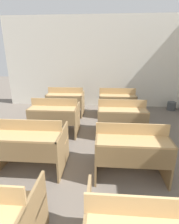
# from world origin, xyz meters

# --- Properties ---
(wall_back) EXTENTS (6.10, 0.06, 3.02)m
(wall_back) POSITION_xyz_m (0.00, 6.95, 1.51)
(wall_back) COLOR white
(wall_back) RESTS_ON ground_plane
(bench_second_left) EXTENTS (1.06, 0.78, 0.86)m
(bench_second_left) POSITION_xyz_m (-0.74, 3.12, 0.45)
(bench_second_left) COLOR #94764C
(bench_second_left) RESTS_ON ground_plane
(bench_second_right) EXTENTS (1.06, 0.78, 0.86)m
(bench_second_right) POSITION_xyz_m (0.84, 3.09, 0.45)
(bench_second_right) COLOR olive
(bench_second_right) RESTS_ON ground_plane
(bench_third_left) EXTENTS (1.06, 0.78, 0.86)m
(bench_third_left) POSITION_xyz_m (-0.71, 4.48, 0.45)
(bench_third_left) COLOR #97784E
(bench_third_left) RESTS_ON ground_plane
(bench_third_right) EXTENTS (1.06, 0.78, 0.86)m
(bench_third_right) POSITION_xyz_m (0.83, 4.49, 0.45)
(bench_third_right) COLOR #98794F
(bench_third_right) RESTS_ON ground_plane
(bench_back_left) EXTENTS (1.06, 0.78, 0.86)m
(bench_back_left) POSITION_xyz_m (-0.73, 5.84, 0.45)
(bench_back_left) COLOR #997B51
(bench_back_left) RESTS_ON ground_plane
(bench_back_right) EXTENTS (1.06, 0.78, 0.86)m
(bench_back_right) POSITION_xyz_m (0.83, 5.85, 0.45)
(bench_back_right) COLOR #94754B
(bench_back_right) RESTS_ON ground_plane
(wastepaper_bin) EXTENTS (0.28, 0.28, 0.28)m
(wastepaper_bin) POSITION_xyz_m (2.72, 6.56, 0.14)
(wastepaper_bin) COLOR #474C51
(wastepaper_bin) RESTS_ON ground_plane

